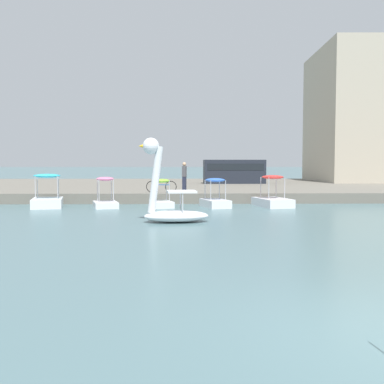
{
  "coord_description": "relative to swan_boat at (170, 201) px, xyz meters",
  "views": [
    {
      "loc": [
        -2.66,
        -5.62,
        2.17
      ],
      "look_at": [
        -2.22,
        12.88,
        1.02
      ],
      "focal_mm": 42.46,
      "sensor_mm": 36.0,
      "label": 1
    }
  ],
  "objects": [
    {
      "name": "shore_bank_far",
      "position": [
        3.06,
        19.89,
        -0.52
      ],
      "size": [
        134.91,
        24.46,
        0.56
      ],
      "primitive_type": "cube",
      "color": "#6B665B",
      "rests_on": "ground_plane"
    },
    {
      "name": "swan_boat",
      "position": [
        0.0,
        0.0,
        0.0
      ],
      "size": [
        2.66,
        1.44,
        3.13
      ],
      "color": "white",
      "rests_on": "ground_plane"
    },
    {
      "name": "pedal_boat_lime",
      "position": [
        -0.59,
        5.83,
        -0.39
      ],
      "size": [
        1.35,
        1.9,
        1.42
      ],
      "color": "white",
      "rests_on": "ground_plane"
    },
    {
      "name": "pedal_boat_pink",
      "position": [
        -3.37,
        5.73,
        -0.34
      ],
      "size": [
        1.54,
        1.97,
        1.53
      ],
      "color": "white",
      "rests_on": "ground_plane"
    },
    {
      "name": "pedal_boat_cyan",
      "position": [
        -6.29,
        5.97,
        -0.33
      ],
      "size": [
        1.89,
        2.62,
        1.68
      ],
      "color": "white",
      "rests_on": "ground_plane"
    },
    {
      "name": "pedal_boat_red",
      "position": [
        5.03,
        6.01,
        -0.38
      ],
      "size": [
        1.86,
        2.63,
        1.6
      ],
      "color": "white",
      "rests_on": "ground_plane"
    },
    {
      "name": "pedal_boat_blue",
      "position": [
        2.1,
        5.78,
        -0.36
      ],
      "size": [
        1.53,
        2.2,
        1.46
      ],
      "color": "white",
      "rests_on": "ground_plane"
    },
    {
      "name": "parked_van",
      "position": [
        4.72,
        20.15,
        0.81
      ],
      "size": [
        5.0,
        1.87,
        1.93
      ],
      "color": "#1E232D",
      "rests_on": "shore_bank_far"
    },
    {
      "name": "person_on_path",
      "position": [
        0.58,
        9.97,
        0.66
      ],
      "size": [
        0.28,
        0.28,
        1.7
      ],
      "color": "#23283D",
      "rests_on": "shore_bank_far"
    },
    {
      "name": "bicycle_parked",
      "position": [
        -0.72,
        8.56,
        0.1
      ],
      "size": [
        1.72,
        0.3,
        0.67
      ],
      "color": "black",
      "rests_on": "shore_bank_far"
    }
  ]
}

